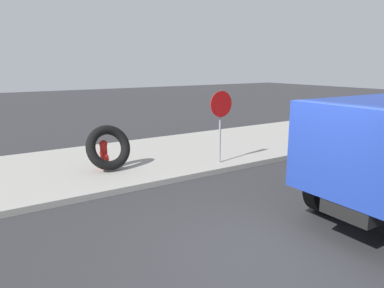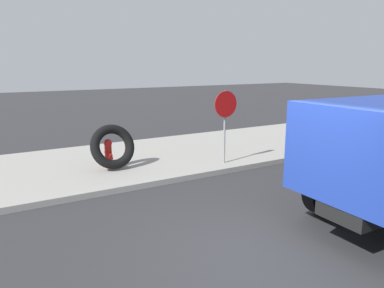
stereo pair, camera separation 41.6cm
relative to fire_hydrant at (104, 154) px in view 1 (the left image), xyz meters
The scene contains 5 objects.
ground_plane 5.85m from the fire_hydrant, 83.11° to the right, with size 80.00×80.00×0.00m, color #2D2D30.
sidewalk_curb 1.13m from the fire_hydrant, 45.94° to the left, with size 36.00×5.00×0.15m, color #99968E.
fire_hydrant is the anchor object (origin of this frame).
loose_tire 0.28m from the fire_hydrant, 67.32° to the right, with size 1.26×1.26×0.26m, color black.
stop_sign 3.52m from the fire_hydrant, 21.91° to the right, with size 0.76×0.08×2.13m.
Camera 1 is at (-4.12, -3.84, 3.05)m, focal length 34.27 mm.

